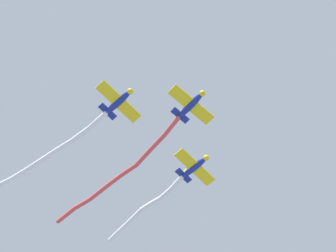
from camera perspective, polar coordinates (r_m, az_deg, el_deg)
airplane_lead at (r=65.35m, az=2.72°, el=2.51°), size 5.47×7.26×1.80m
smoke_trail_lead at (r=70.00m, az=-5.83°, el=-5.72°), size 24.97×2.22×1.68m
airplane_left_wing at (r=69.87m, az=3.15°, el=-4.84°), size 5.36×7.18×1.80m
smoke_trail_left_wing at (r=76.00m, az=-3.00°, el=-9.97°), size 18.70×4.19×4.12m
airplane_right_wing at (r=65.77m, az=-5.82°, el=2.85°), size 5.36×7.18×1.80m
smoke_trail_right_wing at (r=75.36m, az=-16.41°, el=-4.65°), size 32.22×4.77×4.10m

